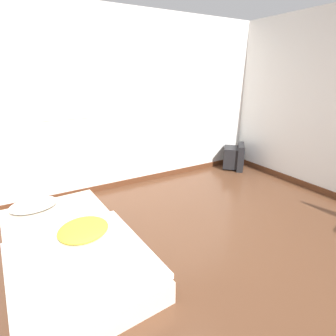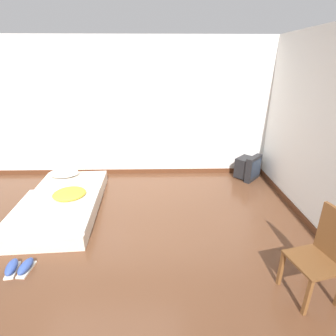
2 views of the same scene
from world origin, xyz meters
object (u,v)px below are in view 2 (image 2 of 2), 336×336
mattress_bed (62,202)px  crt_tv (248,167)px  sneaker_pair (19,267)px  wooden_chair (325,250)px

mattress_bed → crt_tv: (3.25, 1.12, 0.10)m
mattress_bed → sneaker_pair: mattress_bed is taller
wooden_chair → sneaker_pair: (-3.12, 0.36, -0.47)m
sneaker_pair → crt_tv: bearing=36.5°
crt_tv → wooden_chair: 2.81m
mattress_bed → crt_tv: size_ratio=3.85×
mattress_bed → crt_tv: 3.44m
crt_tv → sneaker_pair: bearing=-143.5°
mattress_bed → sneaker_pair: bearing=-91.7°
mattress_bed → wooden_chair: wooden_chair is taller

